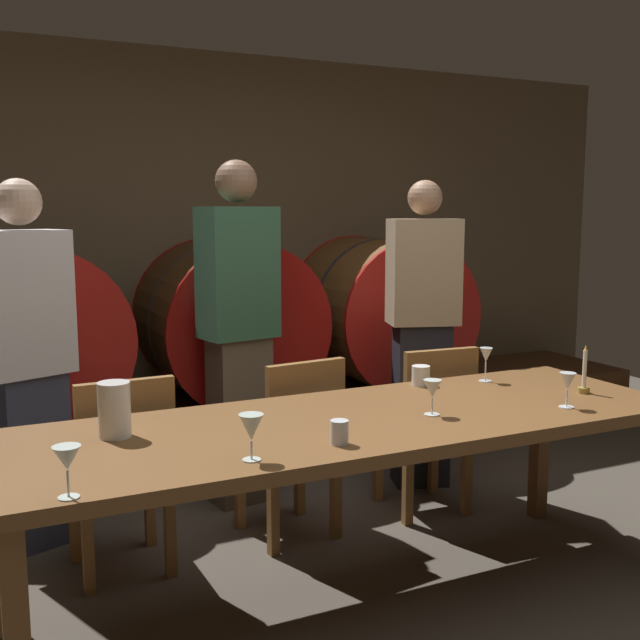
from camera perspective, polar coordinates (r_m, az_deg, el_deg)
ground_plane at (r=3.04m, az=7.30°, el=-22.54°), size 8.48×8.48×0.00m
back_wall at (r=5.11m, az=-9.14°, el=5.09°), size 6.52×0.24×2.56m
barrel_shelf at (r=4.77m, az=-6.95°, el=-8.29°), size 5.87×0.90×0.40m
wine_barrel_left at (r=4.41m, az=-21.08°, el=-1.03°), size 0.99×0.88×0.99m
wine_barrel_center at (r=4.63m, az=-6.99°, el=-0.11°), size 0.99×0.88×0.99m
wine_barrel_right at (r=5.07m, az=4.62°, el=0.65°), size 0.99×0.88×0.99m
dining_table at (r=2.94m, az=2.73°, el=-8.63°), size 2.68×0.87×0.77m
chair_left at (r=3.34m, az=-14.74°, el=-10.64°), size 0.41×0.41×0.88m
chair_center at (r=3.58m, az=-1.94°, el=-9.05°), size 0.44×0.44×0.88m
chair_right at (r=3.92m, az=8.28°, el=-7.59°), size 0.43×0.43×0.88m
guest_left at (r=3.67m, az=-21.29°, el=-3.04°), size 0.44×0.36×1.70m
guest_center at (r=3.97m, az=-6.18°, el=-0.73°), size 0.42×0.30×1.81m
guest_right at (r=4.26m, az=7.75°, el=-0.92°), size 0.44×0.35×1.72m
candle_center at (r=3.48m, az=19.36°, el=-4.27°), size 0.05×0.05×0.21m
pitcher at (r=2.75m, az=-15.30°, el=-6.56°), size 0.11×0.11×0.20m
wine_glass_far_left at (r=2.21m, az=-18.61°, el=-9.98°), size 0.08×0.08×0.15m
wine_glass_left at (r=2.42m, az=-5.23°, el=-8.18°), size 0.08×0.08×0.15m
wine_glass_center at (r=2.96m, az=8.50°, el=-5.26°), size 0.07×0.07×0.14m
wine_glass_right at (r=3.57m, az=12.45°, el=-2.72°), size 0.06×0.06×0.16m
wine_glass_far_right at (r=3.19m, az=18.22°, el=-4.51°), size 0.07×0.07×0.14m
cup_left at (r=2.58m, az=1.48°, el=-8.49°), size 0.06×0.06×0.08m
cup_right at (r=3.46m, az=7.63°, el=-4.19°), size 0.08×0.08×0.09m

